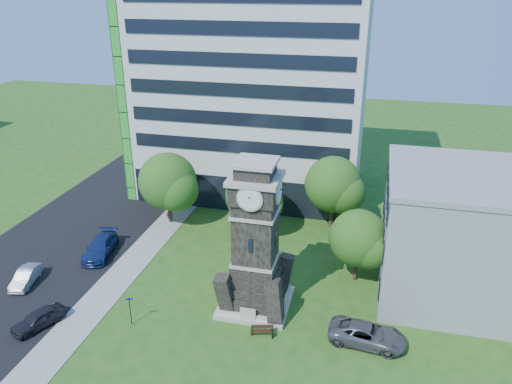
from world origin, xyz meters
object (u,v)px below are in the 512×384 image
(clock_tower, at_px, (256,247))
(car_street_south, at_px, (38,319))
(car_street_mid, at_px, (26,277))
(park_bench, at_px, (262,330))
(street_sign, at_px, (130,307))
(car_east_lot, at_px, (367,334))
(car_street_north, at_px, (100,247))

(clock_tower, height_order, car_street_south, clock_tower)
(car_street_mid, bearing_deg, park_bench, -16.71)
(car_street_mid, height_order, park_bench, car_street_mid)
(street_sign, bearing_deg, park_bench, -17.78)
(car_east_lot, xyz_separation_m, street_sign, (-17.36, -2.02, 0.72))
(car_street_mid, height_order, car_street_north, car_street_north)
(clock_tower, bearing_deg, car_street_south, -156.57)
(car_street_south, bearing_deg, park_bench, 35.32)
(clock_tower, distance_m, street_sign, 10.41)
(car_street_mid, distance_m, street_sign, 11.63)
(car_street_south, relative_size, car_street_mid, 1.02)
(car_east_lot, distance_m, street_sign, 17.49)
(clock_tower, relative_size, car_east_lot, 2.23)
(car_street_north, relative_size, car_east_lot, 0.99)
(street_sign, bearing_deg, car_street_south, 172.47)
(car_east_lot, bearing_deg, park_bench, 102.81)
(clock_tower, height_order, park_bench, clock_tower)
(car_street_mid, distance_m, car_street_north, 6.93)
(car_east_lot, height_order, park_bench, car_east_lot)
(street_sign, bearing_deg, clock_tower, 4.35)
(car_street_south, distance_m, car_street_north, 10.70)
(car_street_south, bearing_deg, car_street_mid, 159.11)
(clock_tower, height_order, street_sign, clock_tower)
(clock_tower, distance_m, car_street_south, 17.11)
(car_street_mid, height_order, car_east_lot, car_east_lot)
(car_street_south, bearing_deg, car_east_lot, 34.33)
(street_sign, bearing_deg, car_east_lot, -17.36)
(car_street_south, bearing_deg, car_street_north, 120.06)
(clock_tower, xyz_separation_m, car_street_mid, (-19.77, -1.76, -4.64))
(car_street_south, height_order, car_street_mid, car_street_south)
(car_street_mid, relative_size, park_bench, 2.40)
(car_street_north, distance_m, car_east_lot, 25.79)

